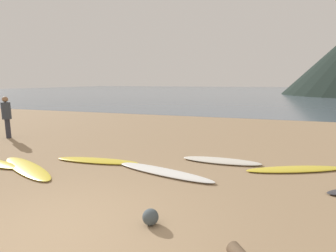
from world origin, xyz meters
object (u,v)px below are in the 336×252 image
surfboard_4 (97,161)px  surfboard_5 (163,172)px  beach_rock_near (150,217)px  person_0 (6,114)px  surfboard_3 (27,168)px  surfboard_6 (221,161)px  surfboard_7 (295,169)px

surfboard_4 → surfboard_5: 2.02m
surfboard_4 → beach_rock_near: 3.60m
person_0 → beach_rock_near: person_0 is taller
surfboard_3 → surfboard_4: bearing=63.8°
person_0 → beach_rock_near: 8.68m
surfboard_3 → person_0: (-3.66, 2.69, 0.92)m
surfboard_3 → surfboard_6: size_ratio=1.24×
surfboard_7 → surfboard_3: bearing=173.8°
surfboard_4 → surfboard_6: 3.40m
surfboard_6 → surfboard_7: size_ratio=0.84×
surfboard_7 → beach_rock_near: (-2.48, -3.42, 0.09)m
surfboard_3 → surfboard_4: surfboard_4 is taller
surfboard_3 → surfboard_4: size_ratio=1.10×
surfboard_6 → surfboard_7: 1.83m
surfboard_7 → beach_rock_near: size_ratio=9.97×
surfboard_5 → beach_rock_near: size_ratio=10.69×
surfboard_6 → person_0: size_ratio=1.31×
surfboard_4 → person_0: (-5.01, 1.62, 0.91)m
person_0 → beach_rock_near: (7.59, -4.14, -0.82)m
surfboard_4 → surfboard_7: bearing=4.3°
person_0 → surfboard_6: bearing=156.4°
surfboard_5 → surfboard_7: size_ratio=1.07×
surfboard_4 → person_0: person_0 is taller
surfboard_3 → person_0: size_ratio=1.62×
surfboard_6 → person_0: 8.32m
person_0 → surfboard_5: bearing=145.3°
beach_rock_near → surfboard_6: bearing=79.4°
surfboard_3 → surfboard_6: 5.04m
surfboard_3 → surfboard_5: bearing=38.5°
surfboard_5 → surfboard_7: 3.29m
surfboard_4 → surfboard_5: bearing=-14.2°
surfboard_5 → person_0: bearing=178.6°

